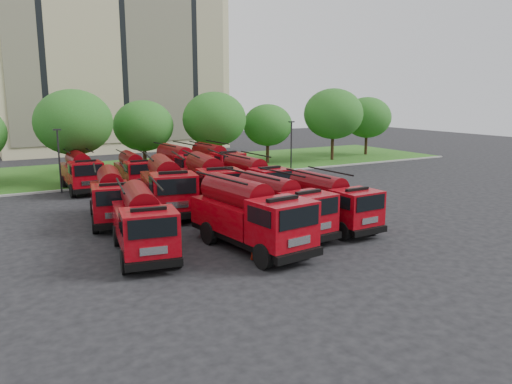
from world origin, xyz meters
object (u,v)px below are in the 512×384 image
at_px(fire_truck_1, 250,215).
at_px(firefighter_5, 274,198).
at_px(fire_truck_4, 112,196).
at_px(fire_truck_8, 81,172).
at_px(fire_truck_3, 329,202).
at_px(fire_truck_10, 181,166).
at_px(fire_truck_0, 143,222).
at_px(fire_truck_7, 253,179).
at_px(fire_truck_5, 167,186).
at_px(fire_truck_6, 209,182).
at_px(firefighter_4, 218,234).
at_px(fire_truck_11, 215,162).
at_px(fire_truck_9, 134,170).
at_px(firefighter_2, 375,227).
at_px(firefighter_1, 258,259).
at_px(firefighter_3, 356,210).
at_px(firefighter_0, 325,241).
at_px(fire_truck_2, 280,206).

relative_size(fire_truck_1, firefighter_5, 5.10).
relative_size(fire_truck_4, fire_truck_8, 1.05).
xyz_separation_m(fire_truck_3, fire_truck_10, (-2.60, 17.30, 0.15)).
distance_m(fire_truck_8, firefighter_5, 15.95).
relative_size(fire_truck_0, fire_truck_4, 1.02).
bearing_deg(fire_truck_10, fire_truck_7, -78.38).
xyz_separation_m(fire_truck_1, fire_truck_5, (-0.95, 9.64, 0.02)).
distance_m(fire_truck_1, fire_truck_6, 10.10).
height_order(fire_truck_4, fire_truck_5, fire_truck_5).
relative_size(fire_truck_8, firefighter_5, 4.40).
bearing_deg(fire_truck_5, fire_truck_8, 118.91).
xyz_separation_m(fire_truck_1, fire_truck_10, (3.47, 18.58, -0.06)).
distance_m(fire_truck_10, firefighter_4, 15.86).
bearing_deg(fire_truck_3, fire_truck_11, 84.20).
relative_size(fire_truck_6, fire_truck_9, 1.26).
height_order(fire_truck_3, fire_truck_5, fire_truck_5).
height_order(fire_truck_4, firefighter_2, fire_truck_4).
bearing_deg(fire_truck_6, fire_truck_4, -165.47).
bearing_deg(firefighter_5, firefighter_2, 83.89).
bearing_deg(fire_truck_11, fire_truck_8, 172.52).
height_order(firefighter_1, firefighter_4, firefighter_4).
distance_m(fire_truck_6, fire_truck_7, 3.65).
relative_size(fire_truck_0, fire_truck_7, 1.04).
bearing_deg(fire_truck_0, fire_truck_6, 57.84).
bearing_deg(fire_truck_5, fire_truck_7, 14.80).
distance_m(fire_truck_6, firefighter_3, 10.32).
bearing_deg(firefighter_3, fire_truck_1, 4.64).
xyz_separation_m(fire_truck_3, firefighter_4, (-6.31, 1.98, -1.57)).
distance_m(fire_truck_4, fire_truck_5, 3.82).
bearing_deg(fire_truck_11, fire_truck_10, -168.25).
relative_size(fire_truck_4, fire_truck_9, 1.13).
distance_m(fire_truck_3, fire_truck_10, 17.50).
bearing_deg(fire_truck_4, fire_truck_11, 51.58).
height_order(fire_truck_3, firefighter_5, fire_truck_3).
height_order(fire_truck_6, firefighter_0, fire_truck_6).
relative_size(fire_truck_0, firefighter_1, 4.29).
height_order(fire_truck_9, firefighter_2, fire_truck_9).
bearing_deg(firefighter_4, fire_truck_7, -66.79).
bearing_deg(fire_truck_2, firefighter_5, 54.41).
bearing_deg(fire_truck_7, fire_truck_5, -177.85).
relative_size(fire_truck_10, firefighter_3, 4.72).
xyz_separation_m(fire_truck_2, fire_truck_5, (-3.74, 8.09, 0.17)).
distance_m(fire_truck_0, firefighter_0, 9.70).
bearing_deg(fire_truck_8, fire_truck_4, -90.65).
bearing_deg(firefighter_3, fire_truck_8, -63.78).
height_order(fire_truck_0, fire_truck_11, fire_truck_11).
height_order(fire_truck_1, fire_truck_3, fire_truck_1).
bearing_deg(firefighter_4, firefighter_2, -135.31).
bearing_deg(firefighter_5, firefighter_4, 30.30).
relative_size(fire_truck_6, firefighter_2, 5.33).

